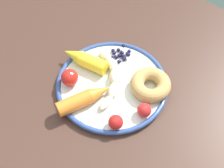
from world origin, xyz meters
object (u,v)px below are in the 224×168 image
object	(u,v)px
plate	(112,85)
donut	(150,85)
carrot_yellow	(85,60)
tomato_far	(116,122)
blueberry_pile	(121,54)
carrot_orange	(85,98)
tomato_near	(144,110)
banana	(112,77)
dining_table	(117,118)
tomato_mid	(70,77)

from	to	relation	value
plate	donut	world-z (taller)	donut
plate	donut	size ratio (longest dim) A/B	2.80
carrot_yellow	tomato_far	size ratio (longest dim) A/B	3.72
plate	blueberry_pile	xyz separation A→B (m)	(0.04, -0.09, 0.01)
carrot_orange	tomato_near	world-z (taller)	carrot_orange
donut	tomato_near	size ratio (longest dim) A/B	2.97
banana	donut	xyz separation A→B (m)	(-0.09, -0.04, 0.00)
dining_table	banana	xyz separation A→B (m)	(0.05, -0.04, 0.10)
donut	dining_table	bearing A→B (deg)	62.46
plate	carrot_yellow	distance (m)	0.10
tomato_near	tomato_mid	xyz separation A→B (m)	(0.20, 0.04, 0.00)
banana	tomato_mid	size ratio (longest dim) A/B	3.46
carrot_orange	tomato_mid	bearing A→B (deg)	-16.20
carrot_orange	carrot_yellow	distance (m)	0.12
donut	blueberry_pile	world-z (taller)	donut
plate	donut	bearing A→B (deg)	-149.43
plate	tomato_mid	size ratio (longest dim) A/B	6.52
carrot_orange	donut	xyz separation A→B (m)	(-0.10, -0.13, -0.00)
blueberry_pile	dining_table	bearing A→B (deg)	125.03
banana	tomato_mid	bearing A→B (deg)	42.77
plate	blueberry_pile	size ratio (longest dim) A/B	4.92
plate	tomato_mid	distance (m)	0.11
tomato_near	tomato_mid	size ratio (longest dim) A/B	0.78
carrot_yellow	banana	bearing A→B (deg)	-177.22
carrot_orange	tomato_mid	world-z (taller)	tomato_mid
blueberry_pile	tomato_far	size ratio (longest dim) A/B	1.65
tomato_near	tomato_far	size ratio (longest dim) A/B	0.97
banana	tomato_near	world-z (taller)	tomato_near
dining_table	tomato_far	world-z (taller)	tomato_far
tomato_near	tomato_far	distance (m)	0.07
plate	banana	bearing A→B (deg)	-49.76
tomato_far	tomato_near	bearing A→B (deg)	-115.94
donut	tomato_far	world-z (taller)	same
carrot_yellow	tomato_far	xyz separation A→B (m)	(-0.17, 0.09, -0.00)
banana	carrot_yellow	xyz separation A→B (m)	(0.09, 0.00, 0.01)
blueberry_pile	tomato_near	size ratio (longest dim) A/B	1.69
plate	banana	size ratio (longest dim) A/B	1.89
plate	carrot_yellow	xyz separation A→B (m)	(0.09, -0.00, 0.02)
dining_table	tomato_far	xyz separation A→B (m)	(-0.04, 0.06, 0.10)
tomato_near	carrot_yellow	bearing A→B (deg)	-6.85
carrot_orange	blueberry_pile	xyz separation A→B (m)	(0.02, -0.17, -0.01)
tomato_far	tomato_mid	bearing A→B (deg)	-8.24
tomato_mid	donut	bearing A→B (deg)	-146.46
banana	tomato_near	size ratio (longest dim) A/B	4.42
carrot_orange	donut	size ratio (longest dim) A/B	1.41
blueberry_pile	tomato_mid	size ratio (longest dim) A/B	1.32
dining_table	carrot_yellow	bearing A→B (deg)	-14.03
dining_table	tomato_mid	distance (m)	0.17
plate	blueberry_pile	bearing A→B (deg)	-65.42
tomato_near	tomato_far	xyz separation A→B (m)	(0.03, 0.07, 0.00)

